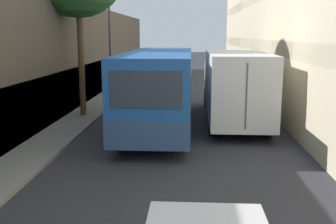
% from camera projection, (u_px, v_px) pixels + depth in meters
% --- Properties ---
extents(ground_plane, '(150.00, 150.00, 0.00)m').
position_uv_depth(ground_plane, '(178.00, 134.00, 15.53)').
color(ground_plane, '#2B2B30').
extents(sidewalk_left, '(1.60, 60.00, 0.12)m').
position_uv_depth(sidewalk_left, '(64.00, 131.00, 15.78)').
color(sidewalk_left, gray).
rests_on(sidewalk_left, ground_plane).
extents(building_left_shopfront, '(2.40, 60.00, 5.56)m').
position_uv_depth(building_left_shopfront, '(13.00, 69.00, 15.42)').
color(building_left_shopfront, '#51473D').
rests_on(building_left_shopfront, ground_plane).
extents(bus, '(2.63, 9.97, 3.17)m').
position_uv_depth(bus, '(160.00, 88.00, 16.40)').
color(bus, '#1E519E').
rests_on(bus, ground_plane).
extents(box_truck, '(2.40, 8.80, 3.12)m').
position_uv_depth(box_truck, '(234.00, 84.00, 17.52)').
color(box_truck, silver).
rests_on(box_truck, ground_plane).
extents(street_lamp, '(0.36, 0.80, 7.94)m').
position_uv_depth(street_lamp, '(109.00, 4.00, 21.42)').
color(street_lamp, '#38383D').
rests_on(street_lamp, sidewalk_left).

